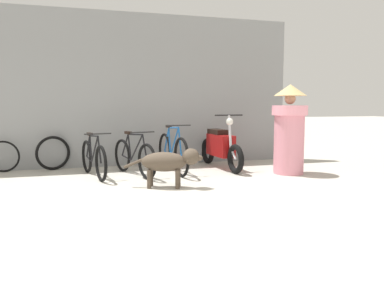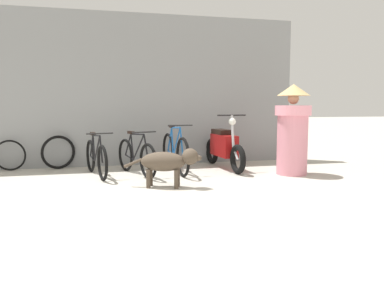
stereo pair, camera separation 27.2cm
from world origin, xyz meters
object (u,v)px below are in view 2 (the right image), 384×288
bicycle_0 (96,158)px  motorcycle (224,147)px  stray_dog (169,162)px  spare_tire_right (58,152)px  spare_tire_left (10,155)px  bicycle_2 (175,153)px  bicycle_1 (136,157)px  person_in_robes (293,129)px

bicycle_0 → motorcycle: motorcycle is taller
stray_dog → spare_tire_right: size_ratio=1.76×
bicycle_0 → stray_dog: bicycle_0 is taller
bicycle_0 → spare_tire_left: size_ratio=2.55×
bicycle_0 → bicycle_2: bicycle_2 is taller
spare_tire_right → bicycle_2: bearing=-22.1°
motorcycle → stray_dog: size_ratio=1.57×
bicycle_1 → motorcycle: bearing=79.2°
stray_dog → spare_tire_left: stray_dog is taller
bicycle_1 → stray_dog: (0.40, -1.17, 0.07)m
stray_dog → spare_tire_left: size_ratio=1.96×
person_in_robes → spare_tire_left: person_in_robes is taller
bicycle_1 → bicycle_0: bearing=-114.0°
bicycle_0 → spare_tire_right: bicycle_0 is taller
spare_tire_right → spare_tire_left: bearing=179.3°
bicycle_0 → spare_tire_right: (-0.75, 0.93, 0.01)m
bicycle_1 → spare_tire_left: bearing=-132.6°
bicycle_2 → spare_tire_right: bicycle_2 is taller
bicycle_0 → motorcycle: 2.50m
bicycle_0 → bicycle_2: (1.45, 0.04, 0.05)m
motorcycle → stray_dog: bearing=-48.5°
bicycle_0 → motorcycle: (2.49, 0.22, 0.10)m
bicycle_1 → spare_tire_right: 1.76m
motorcycle → person_in_robes: bearing=44.4°
bicycle_2 → spare_tire_left: bicycle_2 is taller
bicycle_2 → spare_tire_right: size_ratio=2.51×
motorcycle → spare_tire_left: size_ratio=3.07×
person_in_robes → spare_tire_right: (-4.27, 1.59, -0.51)m
bicycle_1 → bicycle_2: size_ratio=0.91×
stray_dog → person_in_robes: (2.40, 0.57, 0.44)m
bicycle_0 → spare_tire_right: 1.20m
bicycle_1 → spare_tire_left: bicycle_1 is taller
motorcycle → spare_tire_right: bearing=-107.4°
motorcycle → spare_tire_right: motorcycle is taller
bicycle_2 → spare_tire_left: (-3.10, 0.91, -0.07)m
bicycle_2 → spare_tire_right: 2.38m
bicycle_2 → spare_tire_left: bearing=-112.1°
spare_tire_right → bicycle_1: bearing=-34.0°
bicycle_0 → motorcycle: size_ratio=0.83×
person_in_robes → spare_tire_left: 5.44m
spare_tire_left → bicycle_1: bearing=-22.9°
bicycle_0 → bicycle_2: 1.46m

